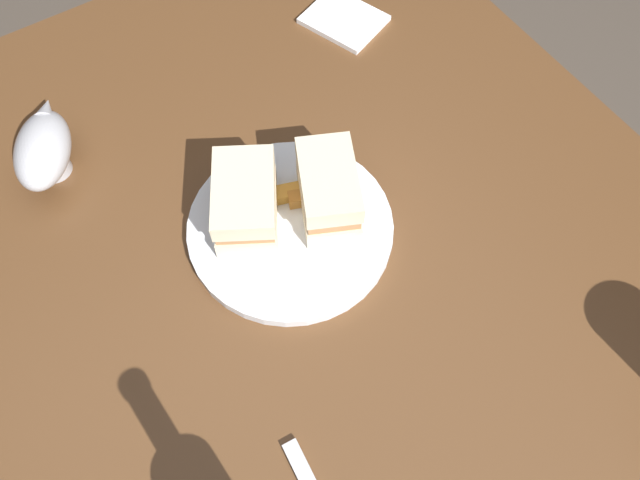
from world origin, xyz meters
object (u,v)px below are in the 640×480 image
napkin (344,19)px  plate (290,228)px  gravy_boat (43,149)px  sandwich_half_left (328,190)px  sandwich_half_right (245,201)px

napkin → plate: bearing=-43.8°
plate → gravy_boat: (-0.24, -0.21, 0.03)m
sandwich_half_left → gravy_boat: size_ratio=0.94×
plate → napkin: 0.37m
plate → napkin: (-0.27, 0.26, -0.00)m
sandwich_half_left → napkin: bearing=143.0°
sandwich_half_left → napkin: size_ratio=1.16×
sandwich_half_left → sandwich_half_right: bearing=-114.8°
sandwich_half_right → gravy_boat: size_ratio=0.98×
sandwich_half_left → sandwich_half_right: (-0.04, -0.09, -0.00)m
plate → napkin: size_ratio=2.27×
gravy_boat → napkin: (-0.02, 0.46, -0.04)m
plate → sandwich_half_right: (-0.04, -0.04, 0.04)m
gravy_boat → plate: bearing=40.7°
gravy_boat → sandwich_half_right: bearing=40.2°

